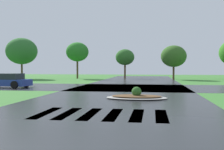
% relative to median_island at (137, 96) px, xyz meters
% --- Properties ---
extents(asphalt_roadway, '(9.84, 80.00, 0.01)m').
position_rel_median_island_xyz_m(asphalt_roadway, '(-1.02, -1.28, -0.12)').
color(asphalt_roadway, '#232628').
rests_on(asphalt_roadway, ground).
extents(asphalt_cross_road, '(90.00, 8.85, 0.01)m').
position_rel_median_island_xyz_m(asphalt_cross_road, '(-1.02, 8.37, -0.12)').
color(asphalt_cross_road, '#232628').
rests_on(asphalt_cross_road, ground).
extents(crosswalk_stripes, '(4.95, 2.84, 0.01)m').
position_rel_median_island_xyz_m(crosswalk_stripes, '(-1.02, -5.37, -0.12)').
color(crosswalk_stripes, white).
rests_on(crosswalk_stripes, ground).
extents(median_island, '(3.48, 2.00, 0.68)m').
position_rel_median_island_xyz_m(median_island, '(0.00, 0.00, 0.00)').
color(median_island, '#9E9B93').
rests_on(median_island, ground).
extents(car_white_sedan, '(4.51, 2.32, 1.24)m').
position_rel_median_island_xyz_m(car_white_sedan, '(-11.82, 6.77, 0.46)').
color(car_white_sedan, navy).
rests_on(car_white_sedan, ground).
extents(background_treeline, '(36.56, 7.08, 6.25)m').
position_rel_median_island_xyz_m(background_treeline, '(-3.13, 25.20, 3.77)').
color(background_treeline, '#4C3823').
rests_on(background_treeline, ground).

